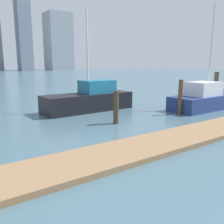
{
  "coord_description": "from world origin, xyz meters",
  "views": [
    {
      "loc": [
        -3.3,
        1.28,
        2.99
      ],
      "look_at": [
        1.24,
        7.84,
        1.41
      ],
      "focal_mm": 38.3,
      "sensor_mm": 36.0,
      "label": 1
    }
  ],
  "objects": [
    {
      "name": "floating_dock",
      "position": [
        3.82,
        7.34,
        0.09
      ],
      "size": [
        14.65,
        2.0,
        0.18
      ],
      "primitive_type": "cube",
      "color": "#93704C",
      "rests_on": "ground_plane"
    },
    {
      "name": "ground_plane",
      "position": [
        0.0,
        20.0,
        0.0
      ],
      "size": [
        300.0,
        300.0,
        0.0
      ],
      "primitive_type": "plane",
      "color": "#476675"
    },
    {
      "name": "skyline_tower_5",
      "position": [
        52.37,
        136.1,
        15.87
      ],
      "size": [
        13.56,
        12.96,
        31.73
      ],
      "primitive_type": "cube",
      "rotation": [
        0.0,
        0.0,
        0.01
      ],
      "color": "#8C939E",
      "rests_on": "ground_plane"
    },
    {
      "name": "moored_boat_1",
      "position": [
        11.36,
        11.0,
        0.7
      ],
      "size": [
        6.23,
        2.11,
        6.85
      ],
      "color": "navy",
      "rests_on": "ground_plane"
    },
    {
      "name": "moored_boat_0",
      "position": [
        4.4,
        15.01,
        0.75
      ],
      "size": [
        6.16,
        2.19,
        6.39
      ],
      "color": "black",
      "rests_on": "ground_plane"
    },
    {
      "name": "dock_piling_0",
      "position": [
        3.72,
        11.07,
        0.85
      ],
      "size": [
        0.27,
        0.27,
        1.7
      ],
      "primitive_type": "cylinder",
      "color": "#473826",
      "rests_on": "ground_plane"
    },
    {
      "name": "dock_piling_3",
      "position": [
        12.34,
        11.0,
        1.25
      ],
      "size": [
        0.29,
        0.29,
        2.51
      ],
      "primitive_type": "cylinder",
      "color": "#473826",
      "rests_on": "ground_plane"
    },
    {
      "name": "dock_piling_2",
      "position": [
        8.28,
        10.74,
        1.06
      ],
      "size": [
        0.26,
        0.26,
        2.12
      ],
      "primitive_type": "cylinder",
      "color": "brown",
      "rests_on": "ground_plane"
    }
  ]
}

